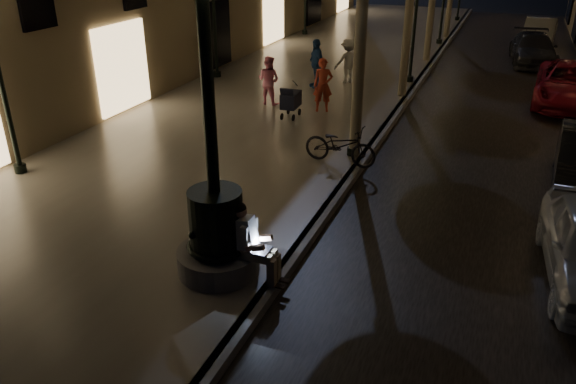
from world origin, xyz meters
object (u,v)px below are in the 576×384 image
at_px(fountain_lamppost, 216,218).
at_px(pedestrian_red, 323,85).
at_px(car_fifth, 539,32).
at_px(bicycle, 340,145).
at_px(pedestrian_white, 348,61).
at_px(car_rear, 533,49).
at_px(stroller, 291,100).
at_px(pedestrian_pink, 269,80).
at_px(car_third, 572,85).
at_px(lamp_curb_a, 359,35).
at_px(seated_man_laptop, 250,240).
at_px(pedestrian_blue, 316,63).

xyz_separation_m(fountain_lamppost, pedestrian_red, (-1.20, 9.29, -0.18)).
relative_size(car_fifth, bicycle, 2.21).
relative_size(pedestrian_red, pedestrian_white, 1.03).
bearing_deg(car_rear, stroller, -125.85).
distance_m(fountain_lamppost, bicycle, 5.38).
distance_m(stroller, bicycle, 3.84).
distance_m(pedestrian_red, pedestrian_pink, 1.89).
relative_size(car_third, pedestrian_red, 2.99).
relative_size(car_fifth, pedestrian_red, 2.46).
bearing_deg(lamp_curb_a, fountain_lamppost, -96.65).
bearing_deg(seated_man_laptop, stroller, 106.84).
distance_m(pedestrian_white, pedestrian_blue, 1.36).
distance_m(seated_man_laptop, car_third, 14.77).
distance_m(seated_man_laptop, lamp_curb_a, 6.43).
bearing_deg(car_third, bicycle, -120.80).
distance_m(car_third, car_rear, 6.35).
xyz_separation_m(stroller, car_third, (8.09, 5.39, -0.07)).
relative_size(lamp_curb_a, car_fifth, 1.18).
distance_m(pedestrian_pink, bicycle, 5.46).
bearing_deg(stroller, lamp_curb_a, -44.07).
bearing_deg(fountain_lamppost, seated_man_laptop, -0.00).
bearing_deg(pedestrian_blue, fountain_lamppost, -30.35).
xyz_separation_m(car_rear, bicycle, (-4.44, -14.58, 0.05)).
xyz_separation_m(car_rear, car_fifth, (0.28, 4.28, 0.04)).
xyz_separation_m(stroller, pedestrian_pink, (-1.19, 1.10, 0.23)).
bearing_deg(lamp_curb_a, car_rear, 72.82).
height_order(lamp_curb_a, car_rear, lamp_curb_a).
bearing_deg(car_fifth, pedestrian_red, -108.55).
bearing_deg(car_rear, pedestrian_white, -138.21).
bearing_deg(fountain_lamppost, pedestrian_blue, 101.08).
relative_size(seated_man_laptop, pedestrian_red, 0.83).
distance_m(stroller, car_fifth, 17.45).
xyz_separation_m(lamp_curb_a, car_fifth, (4.58, 18.19, -2.56)).
distance_m(car_rear, pedestrian_red, 12.30).
bearing_deg(car_third, pedestrian_pink, -151.93).
xyz_separation_m(lamp_curb_a, pedestrian_pink, (-3.79, 3.38, -2.25)).
xyz_separation_m(car_third, pedestrian_red, (-7.40, -4.39, 0.34)).
relative_size(car_third, bicycle, 2.68).
bearing_deg(car_third, seated_man_laptop, -108.97).
height_order(car_fifth, bicycle, car_fifth).
bearing_deg(bicycle, pedestrian_pink, 47.15).
distance_m(car_third, pedestrian_red, 8.61).
relative_size(car_rear, pedestrian_pink, 2.76).
distance_m(car_rear, bicycle, 15.24).
bearing_deg(seated_man_laptop, pedestrian_blue, 103.88).
height_order(car_third, pedestrian_white, pedestrian_white).
height_order(car_fifth, pedestrian_red, pedestrian_red).
bearing_deg(car_rear, bicycle, -112.12).
height_order(fountain_lamppost, car_rear, fountain_lamppost).
bearing_deg(lamp_curb_a, car_fifth, 75.88).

